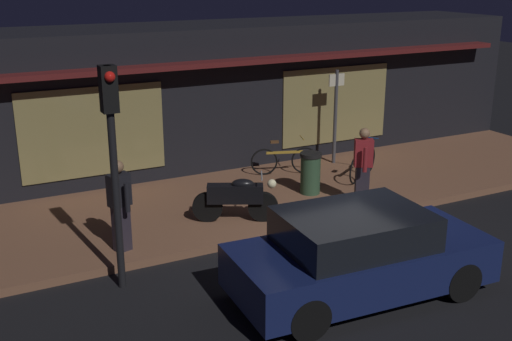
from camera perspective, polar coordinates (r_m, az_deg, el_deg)
ground_plane at (r=11.80m, az=7.48°, el=-7.25°), size 60.00×60.00×0.00m
sidewalk_slab at (r=14.14m, az=0.65°, el=-2.45°), size 18.00×4.00×0.15m
storefront_building at (r=16.65m, az=-4.79°, el=6.77°), size 18.00×3.30×3.60m
motorcycle at (r=12.49m, az=-1.73°, el=-2.44°), size 1.58×0.92×0.97m
bicycle_parked at (r=15.33m, az=9.56°, el=0.62°), size 1.41×0.95×0.91m
bicycle_extra at (r=15.42m, az=2.56°, el=0.96°), size 1.58×0.63×0.91m
person_photographer at (r=11.33m, az=-12.13°, el=-2.95°), size 0.43×0.61×1.67m
person_bystander at (r=13.44m, az=9.58°, el=0.50°), size 0.44×0.58×1.67m
sign_post at (r=16.19m, az=7.15°, el=5.32°), size 0.44×0.09×2.40m
trash_bin at (r=14.11m, az=4.91°, el=-0.21°), size 0.48×0.48×0.93m
traffic_light_pole at (r=9.84m, az=-12.79°, el=2.71°), size 0.24×0.33×3.60m
parked_car_near at (r=10.08m, az=9.19°, el=-7.45°), size 4.19×1.97×1.42m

